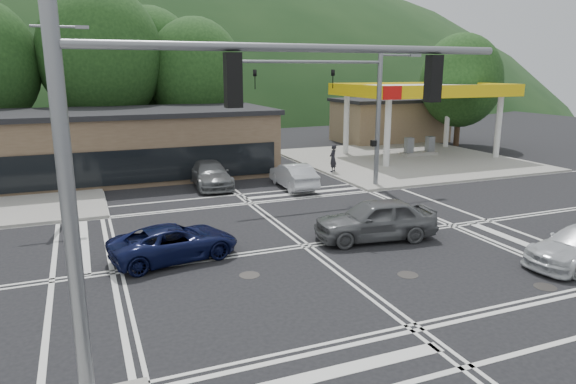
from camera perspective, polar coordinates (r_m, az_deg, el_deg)
name	(u,v)px	position (r m, az deg, el deg)	size (l,w,h in m)	color
ground	(306,246)	(20.42, 2.03, -6.00)	(120.00, 120.00, 0.00)	black
sidewalk_ne	(405,160)	(40.37, 12.88, 3.52)	(16.00, 16.00, 0.15)	gray
gas_station_canopy	(423,93)	(41.81, 14.73, 10.61)	(12.32, 8.34, 5.75)	silver
convenience_store	(389,121)	(51.12, 11.21, 7.70)	(10.00, 6.00, 3.80)	#846B4F
commercial_row	(80,148)	(34.89, -22.10, 4.56)	(24.00, 8.00, 4.00)	brown
hill_north	(121,105)	(108.06, -18.09, 9.19)	(252.00, 126.00, 140.00)	#1A3618
tree_n_b	(101,56)	(41.61, -20.08, 14.03)	(9.00, 9.00, 12.98)	#382619
tree_n_c	(195,74)	(42.50, -10.26, 12.83)	(7.60, 7.60, 10.87)	#382619
tree_n_e	(150,65)	(45.94, -15.13, 13.43)	(8.40, 8.40, 11.98)	#382619
tree_ne	(461,81)	(49.29, 18.65, 11.65)	(7.20, 7.20, 9.99)	#382619
streetlight_nw	(66,108)	(26.62, -23.48, 8.59)	(2.50, 0.25, 9.00)	slate
signal_mast_ne	(360,101)	(29.78, 7.98, 10.00)	(11.65, 0.30, 8.00)	slate
signal_mast_sw	(172,164)	(9.63, -12.73, 3.09)	(9.14, 0.28, 8.00)	slate
car_blue_west	(174,242)	(19.29, -12.50, -5.47)	(2.15, 4.65, 1.29)	#0C1238
car_grey_center	(375,219)	(21.23, 9.65, -3.02)	(2.00, 4.98, 1.70)	#585A5D
car_queue_a	(293,175)	(30.17, 0.60, 1.85)	(1.55, 4.44, 1.46)	silver
car_queue_b	(261,152)	(38.69, -3.07, 4.44)	(1.77, 4.41, 1.50)	#B4B4B0
car_northbound	(210,174)	(30.86, -8.67, 1.97)	(2.07, 5.10, 1.48)	slate
pedestrian	(333,158)	(34.21, 5.02, 3.75)	(0.67, 0.44, 1.83)	black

